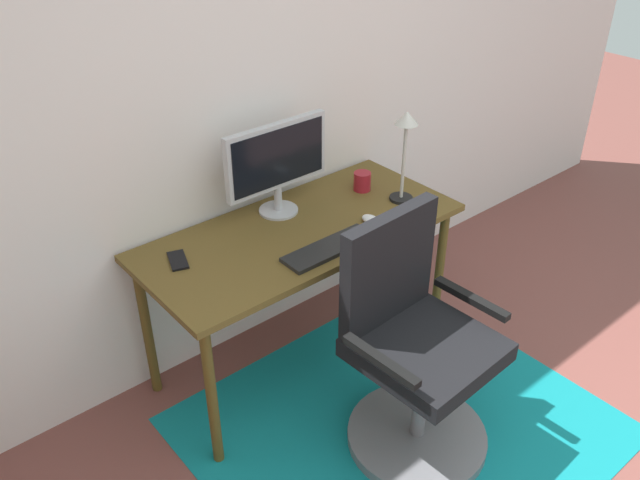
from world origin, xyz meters
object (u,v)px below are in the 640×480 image
object	(u,v)px
coffee_cup	(362,181)
desk_lamp	(405,138)
office_chair	(413,361)
cell_phone	(178,260)
computer_mouse	(371,220)
keyboard	(330,248)
desk	(301,243)
monitor	(277,160)

from	to	relation	value
coffee_cup	desk_lamp	distance (m)	0.34
office_chair	cell_phone	bearing A→B (deg)	123.41
computer_mouse	coffee_cup	size ratio (longest dim) A/B	1.14
computer_mouse	keyboard	bearing A→B (deg)	-170.96
keyboard	office_chair	distance (m)	0.57
desk	monitor	distance (m)	0.38
computer_mouse	office_chair	xyz separation A→B (m)	(-0.23, -0.51, -0.34)
desk	desk_lamp	distance (m)	0.66
keyboard	office_chair	xyz separation A→B (m)	(0.05, -0.46, -0.33)
office_chair	coffee_cup	bearing A→B (deg)	58.51
keyboard	office_chair	bearing A→B (deg)	-83.81
coffee_cup	cell_phone	xyz separation A→B (m)	(-1.00, 0.02, -0.04)
desk	desk_lamp	size ratio (longest dim) A/B	3.30
keyboard	monitor	bearing A→B (deg)	85.15
monitor	cell_phone	distance (m)	0.62
computer_mouse	desk_lamp	xyz separation A→B (m)	(0.26, 0.07, 0.29)
desk	coffee_cup	xyz separation A→B (m)	(0.46, 0.10, 0.12)
desk	desk_lamp	world-z (taller)	desk_lamp
monitor	cell_phone	bearing A→B (deg)	-173.35
coffee_cup	computer_mouse	bearing A→B (deg)	-125.75
cell_phone	computer_mouse	bearing A→B (deg)	0.01
monitor	desk_lamp	distance (m)	0.59
desk	office_chair	world-z (taller)	office_chair
desk	keyboard	bearing A→B (deg)	-94.21
office_chair	desk	bearing A→B (deg)	90.25
office_chair	keyboard	bearing A→B (deg)	93.51
desk_lamp	office_chair	bearing A→B (deg)	-130.65
monitor	computer_mouse	xyz separation A→B (m)	(0.25, -0.35, -0.24)
keyboard	desk_lamp	distance (m)	0.64
coffee_cup	desk_lamp	world-z (taller)	desk_lamp
monitor	office_chair	bearing A→B (deg)	-88.91
desk	computer_mouse	distance (m)	0.33
keyboard	coffee_cup	world-z (taller)	coffee_cup
keyboard	coffee_cup	size ratio (longest dim) A/B	4.71
keyboard	cell_phone	world-z (taller)	keyboard
desk	keyboard	world-z (taller)	keyboard
coffee_cup	cell_phone	bearing A→B (deg)	178.70
desk	keyboard	size ratio (longest dim) A/B	3.37
desk	office_chair	size ratio (longest dim) A/B	1.41
keyboard	computer_mouse	distance (m)	0.29
desk	cell_phone	xyz separation A→B (m)	(-0.54, 0.12, 0.08)
keyboard	computer_mouse	size ratio (longest dim) A/B	4.13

